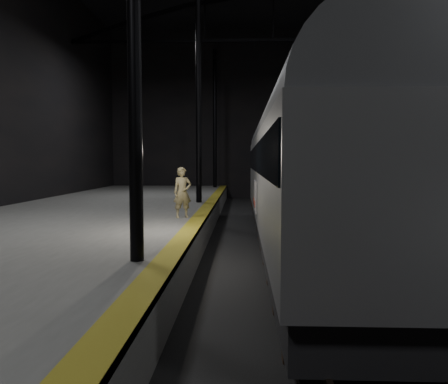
{
  "coord_description": "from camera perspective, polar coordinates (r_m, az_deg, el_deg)",
  "views": [
    {
      "loc": [
        -1.79,
        -12.18,
        2.9
      ],
      "look_at": [
        -2.32,
        0.62,
        2.0
      ],
      "focal_mm": 35.0,
      "sensor_mm": 36.0,
      "label": 1
    }
  ],
  "objects": [
    {
      "name": "ground",
      "position": [
        12.65,
        10.6,
        -9.31
      ],
      "size": [
        44.0,
        44.0,
        0.0
      ],
      "primitive_type": "plane",
      "color": "black",
      "rests_on": "ground"
    },
    {
      "name": "platform_left",
      "position": [
        13.66,
        -22.51,
        -6.41
      ],
      "size": [
        9.0,
        43.8,
        1.0
      ],
      "primitive_type": "cube",
      "color": "#575754",
      "rests_on": "ground"
    },
    {
      "name": "tactile_strip",
      "position": [
        12.41,
        -4.41,
        -4.77
      ],
      "size": [
        0.5,
        43.8,
        0.01
      ],
      "primitive_type": "cube",
      "color": "olive",
      "rests_on": "platform_left"
    },
    {
      "name": "track",
      "position": [
        12.63,
        10.6,
        -9.0
      ],
      "size": [
        2.4,
        43.0,
        0.24
      ],
      "color": "#3F3328",
      "rests_on": "ground"
    },
    {
      "name": "train",
      "position": [
        14.36,
        9.56,
        3.37
      ],
      "size": [
        2.77,
        18.45,
        4.93
      ],
      "color": "#A9ABB1",
      "rests_on": "ground"
    },
    {
      "name": "woman",
      "position": [
        14.76,
        -5.45,
        -0.06
      ],
      "size": [
        0.73,
        0.62,
        1.71
      ],
      "primitive_type": "imported",
      "rotation": [
        0.0,
        0.0,
        0.4
      ],
      "color": "#988A5D",
      "rests_on": "platform_left"
    }
  ]
}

